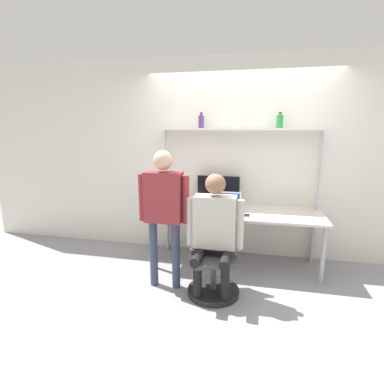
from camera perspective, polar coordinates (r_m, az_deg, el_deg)
name	(u,v)px	position (r m, az deg, el deg)	size (l,w,h in m)	color
ground_plane	(232,278)	(3.77, 7.54, -15.96)	(12.00, 12.00, 0.00)	gray
wall_back	(239,159)	(4.18, 9.03, 6.20)	(8.00, 0.06, 2.70)	silver
desk	(236,215)	(3.90, 8.33, -4.40)	(2.15, 0.78, 0.73)	beige
shelf_unit	(239,148)	(4.01, 8.97, 8.25)	(2.05, 0.23, 1.77)	white
monitor	(218,189)	(4.10, 5.01, 0.61)	(0.58, 0.18, 0.40)	black
laptop	(227,208)	(3.74, 6.67, -2.99)	(0.34, 0.26, 0.26)	silver
cell_phone	(247,216)	(3.68, 10.42, -4.43)	(0.07, 0.15, 0.01)	silver
office_chair	(213,269)	(3.36, 4.00, -14.41)	(0.59, 0.59, 0.90)	black
person_seated	(214,226)	(3.13, 4.26, -6.50)	(0.60, 0.47, 1.32)	black
person_standing	(164,203)	(3.24, -5.42, -2.09)	(0.57, 0.21, 1.54)	#38425B
bottle_purple	(201,121)	(4.07, 1.78, 13.28)	(0.07, 0.07, 0.20)	#593372
bottle_green	(280,121)	(4.00, 16.38, 12.79)	(0.08, 0.08, 0.20)	#2D8C3F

